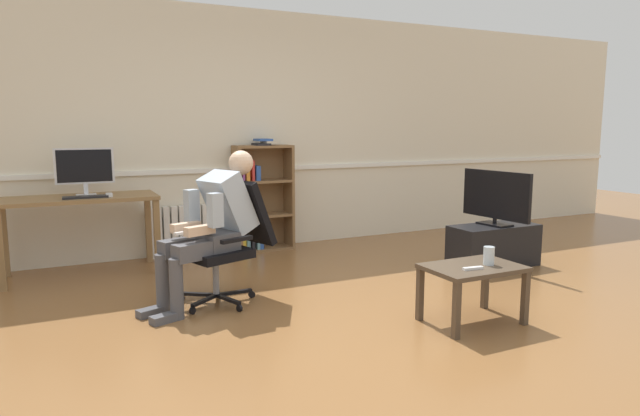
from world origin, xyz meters
The scene contains 15 objects.
ground_plane centered at (0.00, 0.00, 0.00)m, with size 18.00×18.00×0.00m, color brown.
back_wall centered at (0.00, 2.65, 1.35)m, with size 12.00×0.13×2.70m.
computer_desk centered at (-1.73, 2.15, 0.65)m, with size 1.39×0.60×0.76m.
imac_monitor centered at (-1.66, 2.23, 1.02)m, with size 0.53×0.14×0.45m.
keyboard centered at (-1.68, 2.01, 0.77)m, with size 0.39×0.12×0.02m, color black.
computer_mouse centered at (-1.48, 2.03, 0.77)m, with size 0.06×0.10×0.03m, color white.
bookshelf centered at (0.16, 2.44, 0.59)m, with size 0.66×0.30×1.27m.
radiator centered at (-0.70, 2.54, 0.28)m, with size 0.74×0.08×0.55m.
office_chair centered at (-0.68, 0.82, 0.52)m, with size 0.81×0.68×0.98m.
person_seated centered at (-0.84, 0.76, 0.65)m, with size 1.00×0.62×1.22m.
tv_stand centered at (2.03, 0.70, 0.21)m, with size 0.92×0.39×0.42m.
tv_screen centered at (2.03, 0.70, 0.71)m, with size 0.23×0.82×0.55m.
coffee_table centered at (0.73, -0.48, 0.36)m, with size 0.68×0.47×0.42m.
drinking_glass centered at (0.84, -0.51, 0.49)m, with size 0.08×0.08×0.13m, color silver.
spare_remote centered at (0.65, -0.56, 0.43)m, with size 0.04×0.15×0.02m, color white.
Camera 1 is at (-1.96, -3.48, 1.42)m, focal length 31.20 mm.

